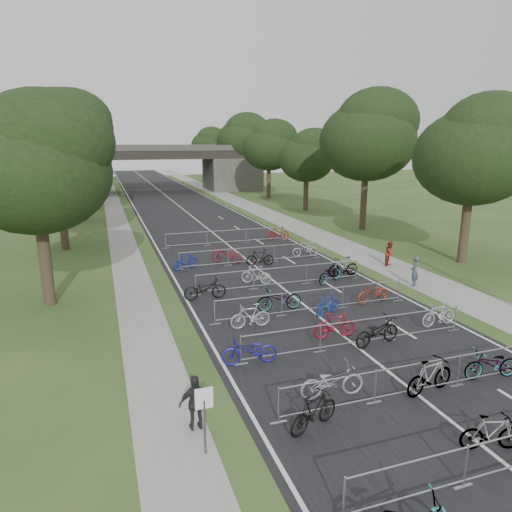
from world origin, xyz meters
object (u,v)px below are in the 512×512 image
(pedestrian_a, at_px, (415,271))
(pedestrian_b, at_px, (390,254))
(bike_1, at_px, (491,433))
(overpass_bridge, at_px, (160,168))
(pedestrian_c, at_px, (196,403))
(park_sign, at_px, (204,409))

(pedestrian_a, distance_m, pedestrian_b, 4.19)
(pedestrian_a, relative_size, pedestrian_b, 1.06)
(bike_1, bearing_deg, pedestrian_a, -13.10)
(overpass_bridge, relative_size, pedestrian_b, 19.88)
(pedestrian_a, xyz_separation_m, pedestrian_c, (-13.60, -8.64, -0.04))
(overpass_bridge, bearing_deg, park_sign, -96.26)
(overpass_bridge, relative_size, bike_1, 19.07)
(bike_1, height_order, pedestrian_c, pedestrian_c)
(overpass_bridge, distance_m, bike_1, 64.25)
(bike_1, bearing_deg, pedestrian_b, -10.18)
(park_sign, xyz_separation_m, bike_1, (6.85, -2.17, -0.78))
(pedestrian_b, bearing_deg, pedestrian_a, -142.51)
(pedestrian_a, bearing_deg, pedestrian_c, -5.46)
(pedestrian_c, bearing_deg, pedestrian_a, -148.03)
(overpass_bridge, bearing_deg, pedestrian_b, -80.55)
(pedestrian_b, bearing_deg, bike_1, -152.06)
(pedestrian_a, relative_size, pedestrian_c, 1.06)
(bike_1, relative_size, pedestrian_a, 0.98)
(park_sign, distance_m, pedestrian_c, 1.18)
(overpass_bridge, xyz_separation_m, pedestrian_a, (6.80, -52.28, -2.70))
(park_sign, xyz_separation_m, pedestrian_a, (13.60, 9.72, -0.44))
(pedestrian_b, height_order, pedestrian_c, pedestrian_c)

